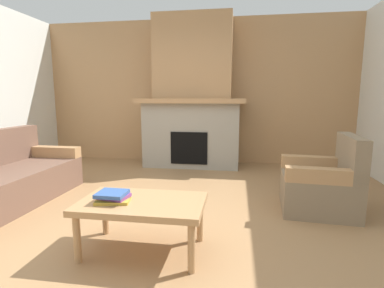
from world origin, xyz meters
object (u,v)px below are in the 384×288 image
Objects in this scene: fireplace at (192,102)px; couch at (4,180)px; armchair at (323,185)px; coffee_table at (142,207)px.

couch is at bearing -129.05° from fireplace.
fireplace is 3.14m from couch.
couch is (-1.90, -2.34, -0.88)m from fireplace.
armchair is 2.05m from coffee_table.
couch is 1.81× the size of coffee_table.
fireplace is at bearing 131.53° from armchair.
fireplace is at bearing 50.95° from couch.
armchair is 0.85× the size of coffee_table.
couch is 2.13m from coffee_table.
coffee_table is (-1.69, -1.15, 0.08)m from armchair.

